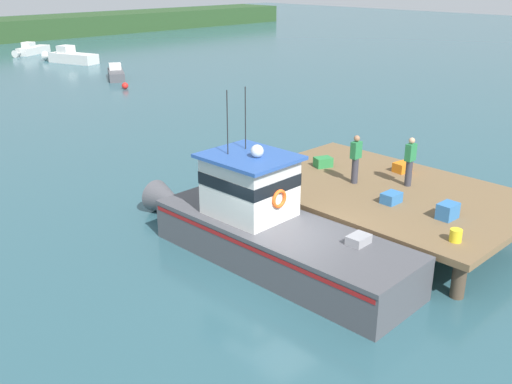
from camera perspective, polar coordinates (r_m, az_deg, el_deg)
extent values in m
plane|color=#2D5660|center=(16.34, 2.47, -7.67)|extent=(200.00, 200.00, 0.00)
cylinder|color=#4C3D2D|center=(15.72, 19.27, -8.11)|extent=(0.36, 0.36, 1.00)
cylinder|color=#4C3D2D|center=(20.19, -1.65, -0.32)|extent=(0.36, 0.36, 1.00)
cylinder|color=#4C3D2D|center=(23.80, 7.61, 2.85)|extent=(0.36, 0.36, 1.00)
cube|color=brown|center=(19.36, 12.35, 0.13)|extent=(6.00, 9.00, 0.20)
cube|color=#4C4C51|center=(16.36, 2.38, -5.46)|extent=(2.74, 8.07, 1.10)
cone|color=#4C4C51|center=(19.67, -8.31, -0.98)|extent=(1.15, 1.83, 1.10)
cube|color=#A31919|center=(16.16, 2.41, -4.03)|extent=(2.75, 7.91, 0.12)
cube|color=#4C4C51|center=(16.10, 2.41, -3.51)|extent=(2.78, 8.07, 0.12)
cube|color=silver|center=(16.53, -0.64, 0.33)|extent=(1.96, 2.26, 1.80)
cube|color=black|center=(16.43, -0.64, 1.36)|extent=(1.99, 2.28, 0.36)
cube|color=#2D56A8|center=(16.22, -0.65, 3.48)|extent=(2.21, 2.56, 0.10)
sphere|color=white|center=(15.95, 0.11, 4.04)|extent=(0.36, 0.36, 0.36)
cylinder|color=black|center=(16.08, -2.83, 6.81)|extent=(0.03, 0.03, 1.80)
cylinder|color=black|center=(16.55, -1.05, 7.24)|extent=(0.03, 0.03, 1.80)
cube|color=#939399|center=(15.23, 10.01, -4.83)|extent=(0.61, 0.46, 0.36)
torus|color=orange|center=(14.28, 9.79, -7.19)|extent=(0.58, 0.58, 0.12)
torus|color=#EA5119|center=(15.81, 2.30, -0.68)|extent=(0.54, 0.12, 0.54)
cube|color=orange|center=(20.98, 14.16, 2.38)|extent=(0.65, 0.51, 0.33)
cube|color=#3370B2|center=(18.08, 13.13, -0.56)|extent=(0.61, 0.45, 0.32)
cube|color=#2D8442|center=(21.00, 6.60, 2.93)|extent=(0.72, 0.64, 0.35)
cube|color=#3370B2|center=(17.35, 18.29, -1.78)|extent=(0.61, 0.45, 0.46)
cylinder|color=yellow|center=(16.00, 19.01, -4.05)|extent=(0.32, 0.32, 0.34)
cylinder|color=#383842|center=(19.57, 14.74, 1.80)|extent=(0.22, 0.22, 0.86)
cube|color=#287F47|center=(19.36, 14.94, 3.78)|extent=(0.36, 0.22, 0.56)
sphere|color=tan|center=(19.25, 15.04, 4.89)|extent=(0.20, 0.20, 0.20)
cylinder|color=#383842|center=(19.45, 9.67, 2.08)|extent=(0.22, 0.22, 0.86)
cube|color=#287F47|center=(19.23, 9.80, 4.08)|extent=(0.36, 0.22, 0.56)
sphere|color=#9E7051|center=(19.13, 9.87, 5.20)|extent=(0.20, 0.20, 0.20)
cube|color=#4C4C51|center=(46.49, -13.56, 11.11)|extent=(2.62, 3.59, 0.63)
cone|color=#4C4C51|center=(48.64, -13.70, 11.51)|extent=(0.97, 1.07, 0.63)
cube|color=silver|center=(47.01, -13.66, 11.89)|extent=(1.19, 1.19, 0.47)
cube|color=silver|center=(63.32, -20.99, 12.85)|extent=(3.93, 2.94, 0.70)
cone|color=silver|center=(61.44, -22.32, 12.47)|extent=(1.17, 1.08, 0.70)
cube|color=silver|center=(62.72, -21.43, 13.29)|extent=(1.31, 1.32, 0.52)
cube|color=silver|center=(55.78, -17.47, 12.41)|extent=(2.86, 4.91, 0.85)
cone|color=silver|center=(57.87, -19.58, 12.45)|extent=(1.17, 1.38, 0.85)
cube|color=silver|center=(56.26, -18.16, 13.17)|extent=(1.49, 1.48, 0.64)
sphere|color=red|center=(42.36, -12.73, 10.13)|extent=(0.46, 0.46, 0.46)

